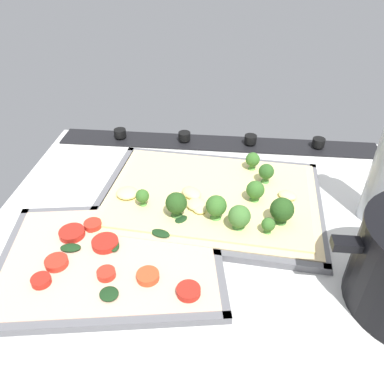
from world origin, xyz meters
TOP-DOWN VIEW (x-y plane):
  - ground_plane at (0.00, 0.00)cm, footprint 76.22×64.70cm
  - stove_control_panel at (0.00, -28.85)cm, footprint 73.17×7.00cm
  - baking_tray_front at (0.39, -6.82)cm, footprint 42.62×32.52cm
  - broccoli_pizza at (-0.37, -5.91)cm, footprint 40.04×29.94cm
  - baking_tray_back at (14.44, 9.76)cm, footprint 37.25×29.80cm
  - veggie_pizza_back at (14.58, 9.86)cm, footprint 34.50×27.04cm

SIDE VIEW (x-z plane):
  - ground_plane at x=0.00cm, z-range -3.00..0.00cm
  - baking_tray_front at x=0.39cm, z-range -0.29..1.01cm
  - baking_tray_back at x=14.44cm, z-range -0.28..1.02cm
  - stove_control_panel at x=0.00cm, z-range -0.74..1.86cm
  - veggie_pizza_back at x=14.58cm, z-range 0.14..2.04cm
  - broccoli_pizza at x=-0.37cm, z-range -1.20..4.77cm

